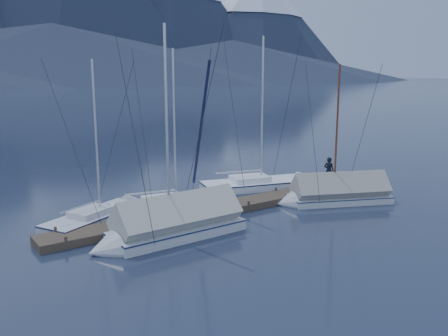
{
  "coord_description": "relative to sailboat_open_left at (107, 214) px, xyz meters",
  "views": [
    {
      "loc": [
        -12.95,
        -16.57,
        6.79
      ],
      "look_at": [
        0.0,
        2.0,
        2.2
      ],
      "focal_mm": 38.0,
      "sensor_mm": 36.0,
      "label": 1
    }
  ],
  "objects": [
    {
      "name": "person",
      "position": [
        12.62,
        -2.41,
        1.01
      ],
      "size": [
        0.59,
        0.7,
        1.62
      ],
      "primitive_type": "imported",
      "rotation": [
        0.0,
        0.0,
        1.98
      ],
      "color": "black",
      "rests_on": "dock"
    },
    {
      "name": "sailboat_covered_near",
      "position": [
        10.71,
        -4.41,
        0.26
      ],
      "size": [
        6.39,
        4.16,
        8.0
      ],
      "color": "silver",
      "rests_on": "ground"
    },
    {
      "name": "sailboat_open_left",
      "position": [
        0.0,
        0.0,
        0.0
      ],
      "size": [
        6.24,
        4.26,
        8.09
      ],
      "color": "silver",
      "rests_on": "ground"
    },
    {
      "name": "dock",
      "position": [
        5.12,
        -2.48,
        -0.03
      ],
      "size": [
        18.0,
        1.5,
        0.54
      ],
      "color": "#382D23",
      "rests_on": "ground"
    },
    {
      "name": "mooring_posts",
      "position": [
        4.62,
        -2.48,
        0.21
      ],
      "size": [
        15.12,
        1.52,
        0.35
      ],
      "color": "#382D23",
      "rests_on": "ground"
    },
    {
      "name": "sailboat_covered_far",
      "position": [
        0.91,
        -4.35,
        0.32
      ],
      "size": [
        6.82,
        2.88,
        9.49
      ],
      "color": "silver",
      "rests_on": "ground"
    },
    {
      "name": "sailboat_open_mid",
      "position": [
        3.85,
        -0.77,
        0.01
      ],
      "size": [
        6.82,
        3.22,
        8.7
      ],
      "color": "silver",
      "rests_on": "ground"
    },
    {
      "name": "sailboat_open_right",
      "position": [
        10.22,
        0.13,
        0.03
      ],
      "size": [
        7.59,
        3.95,
        9.67
      ],
      "color": "white",
      "rests_on": "ground"
    },
    {
      "name": "ground",
      "position": [
        5.12,
        -4.48,
        -0.14
      ],
      "size": [
        1000.0,
        1000.0,
        0.0
      ],
      "primitive_type": "plane",
      "color": "black",
      "rests_on": "ground"
    }
  ]
}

